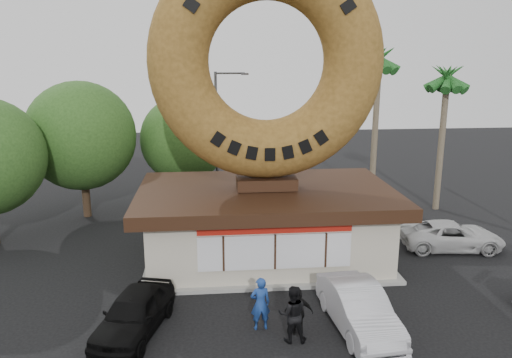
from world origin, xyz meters
The scene contains 14 objects.
ground centered at (0.00, 0.00, 0.00)m, with size 90.00×90.00×0.00m, color black.
donut_shop centered at (0.00, 5.98, 1.77)m, with size 11.20×7.20×3.80m.
giant_donut centered at (0.00, 6.00, 8.70)m, with size 9.81×9.81×2.50m, color olive.
tree_west centered at (-9.50, 13.00, 4.64)m, with size 6.00×6.00×7.65m.
tree_mid centered at (-4.00, 15.00, 4.02)m, with size 5.20×5.20×6.63m.
palm_near centered at (7.50, 14.00, 8.41)m, with size 2.60×2.60×9.75m.
palm_far centered at (11.00, 12.50, 7.48)m, with size 2.60×2.60×8.75m.
street_lamp centered at (-1.86, 16.00, 4.48)m, with size 2.11×0.20×8.00m.
person_left centered at (-0.87, 0.03, 0.93)m, with size 0.68×0.44×1.85m, color navy.
person_center centered at (0.08, -0.80, 0.95)m, with size 0.93×0.72×1.91m, color black.
person_right centered at (0.35, -0.43, 0.81)m, with size 0.95×0.39×1.61m, color black.
car_black centered at (-5.04, 0.19, 0.71)m, with size 1.69×4.19×1.43m, color black.
car_silver centered at (2.41, -0.28, 0.75)m, with size 1.59×4.57×1.51m, color silver.
car_white centered at (8.90, 6.30, 0.66)m, with size 2.19×4.74×1.32m, color silver.
Camera 1 is at (-2.42, -15.01, 8.98)m, focal length 35.00 mm.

